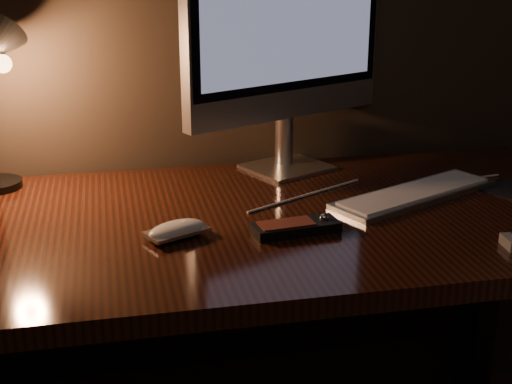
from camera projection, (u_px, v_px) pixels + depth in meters
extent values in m
cube|color=black|center=(253.00, 225.00, 1.47)|extent=(1.60, 0.75, 0.04)
cube|color=black|center=(486.00, 285.00, 2.04)|extent=(0.06, 0.06, 0.71)
cube|color=black|center=(226.00, 275.00, 1.88)|extent=(1.48, 0.02, 0.51)
cube|color=silver|center=(287.00, 167.00, 1.77)|extent=(0.24, 0.23, 0.01)
cylinder|color=silver|center=(284.00, 138.00, 1.78)|extent=(0.06, 0.06, 0.13)
cube|color=silver|center=(290.00, 17.00, 1.65)|extent=(0.54, 0.28, 0.47)
cube|color=black|center=(292.00, 3.00, 1.62)|extent=(0.49, 0.23, 0.40)
cube|color=#8A90BC|center=(292.00, 4.00, 1.62)|extent=(0.46, 0.21, 0.36)
cube|color=silver|center=(415.00, 193.00, 1.57)|extent=(0.43, 0.28, 0.02)
ellipsoid|color=white|center=(177.00, 232.00, 1.35)|extent=(0.13, 0.11, 0.02)
cube|color=black|center=(296.00, 228.00, 1.37)|extent=(0.17, 0.08, 0.02)
cube|color=maroon|center=(296.00, 222.00, 1.37)|extent=(0.11, 0.06, 0.00)
sphere|color=silver|center=(296.00, 222.00, 1.37)|extent=(0.02, 0.02, 0.02)
sphere|color=#FFB266|center=(2.00, 64.00, 1.48)|extent=(0.04, 0.04, 0.04)
cylinder|color=white|center=(378.00, 190.00, 1.61)|extent=(0.63, 0.19, 0.01)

